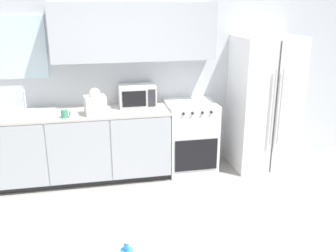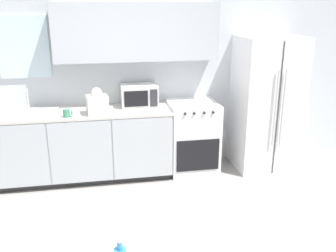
# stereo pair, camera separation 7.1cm
# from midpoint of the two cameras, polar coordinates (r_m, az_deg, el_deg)

# --- Properties ---
(wall_back) EXTENTS (12.00, 0.38, 2.70)m
(wall_back) POSITION_cam_midpoint_polar(r_m,az_deg,el_deg) (4.91, -6.44, 9.70)
(wall_back) COLOR silver
(wall_back) RESTS_ON ground_plane
(kitchen_counter) EXTENTS (2.25, 0.65, 0.90)m
(kitchen_counter) POSITION_cam_midpoint_polar(r_m,az_deg,el_deg) (4.85, -12.56, -2.82)
(kitchen_counter) COLOR #333333
(kitchen_counter) RESTS_ON ground_plane
(oven_range) EXTENTS (0.63, 0.64, 0.94)m
(oven_range) POSITION_cam_midpoint_polar(r_m,az_deg,el_deg) (4.99, 4.12, -1.64)
(oven_range) COLOR white
(oven_range) RESTS_ON ground_plane
(refrigerator) EXTENTS (0.80, 0.73, 1.76)m
(refrigerator) POSITION_cam_midpoint_polar(r_m,az_deg,el_deg) (5.17, 15.11, 3.29)
(refrigerator) COLOR white
(refrigerator) RESTS_ON ground_plane
(kitchen_sink) EXTENTS (0.72, 0.43, 0.27)m
(kitchen_sink) POSITION_cam_midpoint_polar(r_m,az_deg,el_deg) (4.79, -20.36, 1.96)
(kitchen_sink) COLOR #B7BABC
(kitchen_sink) RESTS_ON kitchen_counter
(microwave) EXTENTS (0.46, 0.33, 0.27)m
(microwave) POSITION_cam_midpoint_polar(r_m,az_deg,el_deg) (4.82, -3.99, 4.66)
(microwave) COLOR silver
(microwave) RESTS_ON kitchen_counter
(coffee_mug) EXTENTS (0.11, 0.08, 0.09)m
(coffee_mug) POSITION_cam_midpoint_polar(r_m,az_deg,el_deg) (4.49, -14.69, 1.91)
(coffee_mug) COLOR #3F8C66
(coffee_mug) RESTS_ON kitchen_counter
(grocery_bag_0) EXTENTS (0.27, 0.24, 0.32)m
(grocery_bag_0) POSITION_cam_midpoint_polar(r_m,az_deg,el_deg) (4.52, -10.30, 3.48)
(grocery_bag_0) COLOR silver
(grocery_bag_0) RESTS_ON kitchen_counter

